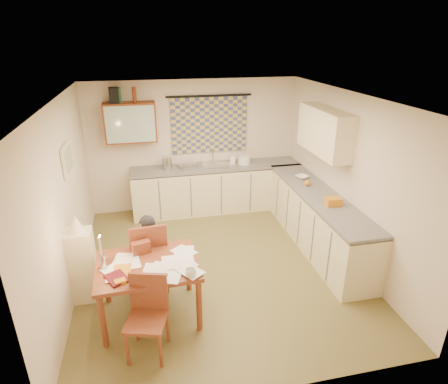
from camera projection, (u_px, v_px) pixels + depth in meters
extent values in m
cube|color=brown|center=(218.00, 266.00, 5.70)|extent=(4.00, 4.50, 0.02)
cube|color=white|center=(216.00, 97.00, 4.72)|extent=(4.00, 4.50, 0.02)
cube|color=beige|center=(194.00, 146.00, 7.24)|extent=(4.00, 0.02, 2.50)
cube|color=beige|center=(270.00, 289.00, 3.17)|extent=(4.00, 0.02, 2.50)
cube|color=beige|center=(64.00, 202.00, 4.81)|extent=(0.02, 4.50, 2.50)
cube|color=beige|center=(348.00, 178.00, 5.60)|extent=(0.02, 4.50, 2.50)
cube|color=#394676|center=(209.00, 125.00, 7.11)|extent=(1.45, 0.03, 1.05)
cylinder|color=black|center=(209.00, 96.00, 6.88)|extent=(1.60, 0.04, 0.04)
cube|color=#60260E|center=(130.00, 122.00, 6.64)|extent=(0.90, 0.34, 0.70)
cube|color=#99B2A5|center=(130.00, 124.00, 6.49)|extent=(0.84, 0.02, 0.64)
cube|color=beige|center=(325.00, 131.00, 5.83)|extent=(0.34, 1.30, 0.70)
cube|color=beige|center=(67.00, 159.00, 5.01)|extent=(0.04, 0.50, 0.40)
cube|color=beige|center=(69.00, 159.00, 5.01)|extent=(0.01, 0.42, 0.32)
cube|color=beige|center=(218.00, 189.00, 7.36)|extent=(3.30, 0.60, 0.86)
cube|color=#5D5A58|center=(218.00, 167.00, 7.18)|extent=(3.30, 0.62, 0.04)
cube|color=beige|center=(316.00, 221.00, 6.10)|extent=(0.60, 2.95, 0.86)
cube|color=#5D5A58|center=(319.00, 195.00, 5.92)|extent=(0.62, 2.95, 0.04)
cube|color=white|center=(352.00, 258.00, 5.09)|extent=(0.57, 0.57, 0.86)
cube|color=black|center=(357.00, 230.00, 4.92)|extent=(0.54, 0.54, 0.03)
cube|color=silver|center=(217.00, 168.00, 7.18)|extent=(0.64, 0.57, 0.10)
cylinder|color=silver|center=(213.00, 156.00, 7.27)|extent=(0.04, 0.04, 0.28)
cube|color=silver|center=(188.00, 166.00, 7.05)|extent=(0.43, 0.39, 0.06)
cylinder|color=silver|center=(167.00, 163.00, 6.93)|extent=(0.21, 0.21, 0.24)
cylinder|color=white|center=(244.00, 160.00, 7.24)|extent=(0.31, 0.31, 0.16)
imported|color=white|center=(233.00, 159.00, 7.24)|extent=(0.14, 0.14, 0.21)
imported|color=white|center=(302.00, 177.00, 6.52)|extent=(0.37, 0.37, 0.05)
cube|color=orange|center=(333.00, 202.00, 5.48)|extent=(0.23, 0.17, 0.12)
sphere|color=orange|center=(307.00, 183.00, 6.20)|extent=(0.10, 0.10, 0.10)
cube|color=black|center=(114.00, 95.00, 6.41)|extent=(0.18, 0.21, 0.26)
cylinder|color=#195926|center=(119.00, 95.00, 6.42)|extent=(0.09, 0.09, 0.26)
cylinder|color=#60260E|center=(134.00, 95.00, 6.48)|extent=(0.08, 0.08, 0.26)
cube|color=brown|center=(148.00, 266.00, 4.41)|extent=(1.22, 0.94, 0.05)
cube|color=brown|center=(149.00, 255.00, 5.03)|extent=(0.51, 0.51, 0.04)
cube|color=brown|center=(149.00, 245.00, 4.73)|extent=(0.47, 0.08, 0.51)
cube|color=brown|center=(146.00, 321.00, 3.96)|extent=(0.51, 0.51, 0.04)
cube|color=brown|center=(149.00, 291.00, 4.03)|extent=(0.41, 0.15, 0.45)
imported|color=black|center=(149.00, 253.00, 4.96)|extent=(0.55, 0.48, 1.13)
cube|color=beige|center=(83.00, 266.00, 4.81)|extent=(0.32, 0.30, 1.00)
cone|color=beige|center=(76.00, 224.00, 4.57)|extent=(0.20, 0.20, 0.22)
cube|color=brown|center=(141.00, 248.00, 4.58)|extent=(0.24, 0.15, 0.16)
imported|color=white|center=(191.00, 273.00, 4.14)|extent=(0.14, 0.14, 0.10)
imported|color=maroon|center=(108.00, 282.00, 4.06)|extent=(0.42, 0.43, 0.03)
imported|color=orange|center=(113.00, 272.00, 4.23)|extent=(0.20, 0.27, 0.02)
cube|color=orange|center=(120.00, 282.00, 4.05)|extent=(0.14, 0.11, 0.04)
cube|color=black|center=(162.00, 276.00, 4.16)|extent=(0.13, 0.05, 0.02)
cylinder|color=silver|center=(103.00, 262.00, 4.27)|extent=(0.08, 0.08, 0.18)
cylinder|color=white|center=(100.00, 246.00, 4.22)|extent=(0.03, 0.03, 0.22)
sphere|color=#FFCC66|center=(100.00, 236.00, 4.19)|extent=(0.02, 0.02, 0.02)
cube|color=white|center=(152.00, 270.00, 4.28)|extent=(0.28, 0.34, 0.00)
cube|color=white|center=(185.00, 252.00, 4.63)|extent=(0.26, 0.33, 0.00)
cube|color=white|center=(177.00, 267.00, 4.34)|extent=(0.21, 0.30, 0.00)
cube|color=white|center=(131.00, 262.00, 4.42)|extent=(0.25, 0.32, 0.00)
cube|color=white|center=(184.00, 252.00, 4.63)|extent=(0.34, 0.36, 0.00)
cube|color=white|center=(184.00, 264.00, 4.39)|extent=(0.34, 0.36, 0.00)
cube|color=white|center=(171.00, 276.00, 4.17)|extent=(0.29, 0.35, 0.00)
cube|color=white|center=(115.00, 274.00, 4.19)|extent=(0.22, 0.30, 0.00)
cube|color=white|center=(114.00, 271.00, 4.24)|extent=(0.34, 0.36, 0.00)
cube|color=white|center=(123.00, 260.00, 4.45)|extent=(0.27, 0.34, 0.00)
cube|color=white|center=(184.00, 258.00, 4.48)|extent=(0.23, 0.31, 0.00)
cube|color=white|center=(159.00, 269.00, 4.27)|extent=(0.31, 0.36, 0.00)
cube|color=white|center=(171.00, 262.00, 4.40)|extent=(0.21, 0.30, 0.00)
cube|color=white|center=(190.00, 271.00, 4.23)|extent=(0.34, 0.36, 0.00)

